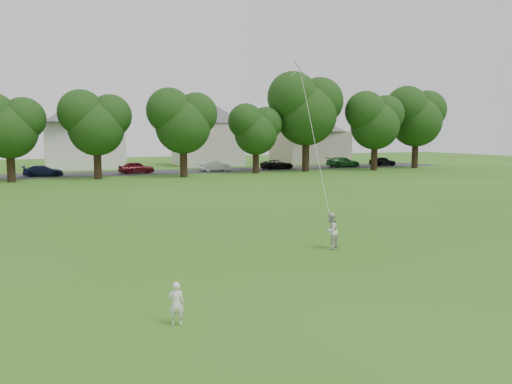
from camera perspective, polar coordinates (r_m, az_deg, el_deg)
name	(u,v)px	position (r m, az deg, el deg)	size (l,w,h in m)	color
ground	(238,279)	(14.92, -2.03, -9.89)	(160.00, 160.00, 0.00)	#2C5E15
street	(93,174)	(55.72, -18.10, 1.95)	(90.00, 7.00, 0.01)	#2D2D30
toddler	(176,303)	(11.52, -9.09, -12.46)	(0.36, 0.24, 0.99)	white
older_boy	(331,231)	(18.74, 8.55, -4.40)	(0.66, 0.52, 1.36)	silver
kite	(314,138)	(20.74, 6.64, 6.14)	(1.08, 2.92, 7.90)	white
tree_row	(121,109)	(49.81, -15.14, 9.19)	(80.92, 8.95, 11.42)	black
parked_cars	(165,167)	(55.91, -10.35, 2.80)	(70.16, 2.30, 1.29)	black
house_row	(90,129)	(65.59, -18.44, 6.87)	(77.32, 14.27, 10.42)	white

